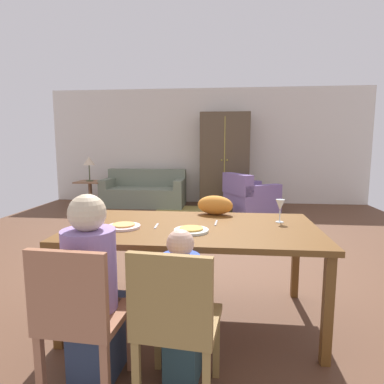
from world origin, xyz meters
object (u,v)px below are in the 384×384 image
Objects in this scene: dining_chair_man at (80,313)px; person_man at (94,295)px; wine_glass at (280,206)px; couch at (145,192)px; dining_table at (194,234)px; armoire at (225,160)px; dining_chair_child at (175,318)px; person_child at (182,313)px; side_table at (90,190)px; handbag at (224,211)px; plate_near_man at (124,227)px; cat at (215,205)px; table_lamp at (89,162)px; plate_near_child at (191,230)px; armchair at (249,198)px.

dining_chair_man is 0.78× the size of person_man.
wine_glass is 5.22m from couch.
dining_table is 5.12m from armoire.
person_child reaches higher than dining_chair_child.
person_child is at bearing -0.58° from person_man.
side_table reaches higher than handbag.
plate_near_man is at bearing -97.97° from armoire.
cat reaches higher than dining_chair_man.
table_lamp reaches higher than cat.
table_lamp is (-2.78, 4.76, 0.24)m from plate_near_child.
armchair is (1.24, 4.87, -0.19)m from person_man.
wine_glass is at bearing -63.96° from couch.
person_child is at bearing -92.85° from handbag.
cat is at bearing -91.28° from handbag.
person_child is at bearing -98.43° from armchair.
dining_table is 0.19m from plate_near_child.
cat is at bearing 154.37° from wine_glass.
armoire is at bearing 100.94° from cat.
armoire is at bearing 83.00° from dining_chair_man.
couch is at bearing 102.33° from plate_near_man.
armoire is (0.74, 6.00, 0.56)m from dining_chair_man.
dining_table is 10.09× the size of wine_glass.
plate_near_child is 4.42m from armchair.
couch is 1.98m from armoire.
couch reaches higher than dining_table.
cat is at bearing -98.79° from armchair.
person_man is at bearing -133.74° from plate_near_child.
person_child reaches higher than couch.
plate_near_man is 5.23m from table_lamp.
wine_glass is at bearing 41.85° from dining_chair_man.
couch is 2.17m from handbag.
couch is at bearing 105.52° from dining_chair_child.
dining_table is at bearing -58.72° from side_table.
dining_chair_child reaches higher than armchair.
person_man is (-0.51, -0.54, -0.26)m from plate_near_child.
wine_glass reaches higher than dining_chair_man.
person_child is 1.59× the size of side_table.
wine_glass reaches higher than couch.
armoire is at bearing 82.86° from person_man.
dining_chair_man reaches higher than plate_near_man.
plate_near_man is 3.93m from handbag.
dining_chair_child is 6.14m from side_table.
side_table is 0.63m from table_lamp.
plate_near_child is 5.30m from armoire.
dining_table is 1.05m from dining_chair_man.
dining_table is at bearing 90.25° from person_child.
wine_glass is at bearing 14.91° from dining_table.
couch is (-1.08, 5.73, -0.19)m from dining_chair_man.
dining_chair_child reaches higher than dining_table.
cat is at bearing 83.18° from dining_chair_child.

